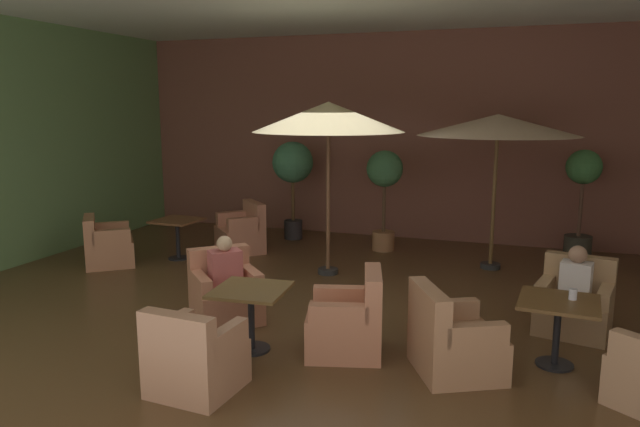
{
  "coord_description": "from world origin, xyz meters",
  "views": [
    {
      "loc": [
        2.72,
        -7.36,
        2.6
      ],
      "look_at": [
        0.0,
        0.41,
        1.08
      ],
      "focal_mm": 33.0,
      "sensor_mm": 36.0,
      "label": 1
    }
  ],
  "objects_px": {
    "patio_umbrella_center_beige": "(328,118)",
    "patron_by_window": "(225,266)",
    "cafe_table_front_right": "(251,302)",
    "armchair_mid_center_east": "(107,247)",
    "cafe_table_mid_center": "(177,228)",
    "potted_tree_mid_right": "(582,193)",
    "armchair_front_right_north": "(348,323)",
    "potted_tree_left_corner": "(384,181)",
    "armchair_front_left_north": "(452,342)",
    "armchair_front_left_south": "(574,306)",
    "patron_blue_shirt": "(576,276)",
    "armchair_mid_center_north": "(242,233)",
    "cafe_table_front_left": "(558,314)",
    "patio_umbrella_tall_red": "(498,126)",
    "armchair_front_right_east": "(225,295)",
    "iced_drink_cup": "(573,294)",
    "armchair_front_right_south": "(195,360)",
    "potted_tree_mid_left": "(293,168)"
  },
  "relations": [
    {
      "from": "cafe_table_front_left",
      "to": "armchair_front_left_north",
      "type": "height_order",
      "value": "armchair_front_left_north"
    },
    {
      "from": "armchair_front_right_east",
      "to": "iced_drink_cup",
      "type": "xyz_separation_m",
      "value": [
        3.92,
        -0.01,
        0.43
      ]
    },
    {
      "from": "patio_umbrella_center_beige",
      "to": "patron_by_window",
      "type": "distance_m",
      "value": 2.96
    },
    {
      "from": "cafe_table_front_left",
      "to": "cafe_table_front_right",
      "type": "bearing_deg",
      "value": -167.83
    },
    {
      "from": "cafe_table_front_left",
      "to": "potted_tree_left_corner",
      "type": "xyz_separation_m",
      "value": [
        -2.76,
        4.18,
        0.72
      ]
    },
    {
      "from": "cafe_table_front_right",
      "to": "armchair_mid_center_east",
      "type": "distance_m",
      "value": 4.43
    },
    {
      "from": "armchair_mid_center_north",
      "to": "iced_drink_cup",
      "type": "relative_size",
      "value": 9.77
    },
    {
      "from": "patio_umbrella_tall_red",
      "to": "iced_drink_cup",
      "type": "height_order",
      "value": "patio_umbrella_tall_red"
    },
    {
      "from": "armchair_front_right_east",
      "to": "armchair_front_right_south",
      "type": "relative_size",
      "value": 1.32
    },
    {
      "from": "cafe_table_front_right",
      "to": "armchair_front_right_east",
      "type": "relative_size",
      "value": 0.74
    },
    {
      "from": "armchair_mid_center_east",
      "to": "patio_umbrella_tall_red",
      "type": "distance_m",
      "value": 6.59
    },
    {
      "from": "patio_umbrella_tall_red",
      "to": "patio_umbrella_center_beige",
      "type": "distance_m",
      "value": 2.66
    },
    {
      "from": "armchair_mid_center_north",
      "to": "potted_tree_mid_right",
      "type": "relative_size",
      "value": 0.57
    },
    {
      "from": "cafe_table_front_left",
      "to": "potted_tree_mid_right",
      "type": "bearing_deg",
      "value": 83.43
    },
    {
      "from": "armchair_front_right_north",
      "to": "patron_blue_shirt",
      "type": "height_order",
      "value": "patron_blue_shirt"
    },
    {
      "from": "cafe_table_front_right",
      "to": "potted_tree_mid_left",
      "type": "height_order",
      "value": "potted_tree_mid_left"
    },
    {
      "from": "cafe_table_front_left",
      "to": "armchair_front_right_east",
      "type": "bearing_deg",
      "value": 178.71
    },
    {
      "from": "armchair_mid_center_east",
      "to": "patio_umbrella_center_beige",
      "type": "relative_size",
      "value": 0.41
    },
    {
      "from": "cafe_table_front_left",
      "to": "potted_tree_mid_left",
      "type": "bearing_deg",
      "value": 135.95
    },
    {
      "from": "armchair_front_left_north",
      "to": "armchair_front_right_south",
      "type": "relative_size",
      "value": 1.29
    },
    {
      "from": "cafe_table_front_left",
      "to": "armchair_front_left_south",
      "type": "xyz_separation_m",
      "value": [
        0.24,
        1.07,
        -0.24
      ]
    },
    {
      "from": "cafe_table_front_right",
      "to": "armchair_mid_center_east",
      "type": "bearing_deg",
      "value": 148.17
    },
    {
      "from": "armchair_front_right_east",
      "to": "patio_umbrella_tall_red",
      "type": "xyz_separation_m",
      "value": [
        2.96,
        3.47,
        1.98
      ]
    },
    {
      "from": "armchair_mid_center_east",
      "to": "potted_tree_left_corner",
      "type": "height_order",
      "value": "potted_tree_left_corner"
    },
    {
      "from": "patio_umbrella_tall_red",
      "to": "patron_by_window",
      "type": "height_order",
      "value": "patio_umbrella_tall_red"
    },
    {
      "from": "armchair_front_right_south",
      "to": "potted_tree_mid_left",
      "type": "xyz_separation_m",
      "value": [
        -1.51,
        6.2,
        1.09
      ]
    },
    {
      "from": "armchair_front_left_north",
      "to": "armchair_front_right_east",
      "type": "xyz_separation_m",
      "value": [
        -2.82,
        0.59,
        -0.0
      ]
    },
    {
      "from": "armchair_front_right_east",
      "to": "armchair_mid_center_north",
      "type": "xyz_separation_m",
      "value": [
        -1.35,
        3.13,
        0.02
      ]
    },
    {
      "from": "armchair_front_left_south",
      "to": "cafe_table_front_right",
      "type": "bearing_deg",
      "value": -152.41
    },
    {
      "from": "armchair_front_right_north",
      "to": "cafe_table_mid_center",
      "type": "xyz_separation_m",
      "value": [
        -3.87,
        2.79,
        0.22
      ]
    },
    {
      "from": "armchair_front_left_south",
      "to": "patio_umbrella_center_beige",
      "type": "xyz_separation_m",
      "value": [
        -3.46,
        1.33,
        2.11
      ]
    },
    {
      "from": "cafe_table_front_left",
      "to": "armchair_front_right_north",
      "type": "bearing_deg",
      "value": -169.38
    },
    {
      "from": "armchair_mid_center_north",
      "to": "patron_blue_shirt",
      "type": "bearing_deg",
      "value": -22.23
    },
    {
      "from": "armchair_front_right_east",
      "to": "armchair_mid_center_east",
      "type": "xyz_separation_m",
      "value": [
        -3.04,
        1.59,
        -0.0
      ]
    },
    {
      "from": "patio_umbrella_center_beige",
      "to": "cafe_table_mid_center",
      "type": "bearing_deg",
      "value": 179.88
    },
    {
      "from": "cafe_table_front_left",
      "to": "armchair_mid_center_east",
      "type": "bearing_deg",
      "value": 166.24
    },
    {
      "from": "cafe_table_mid_center",
      "to": "potted_tree_mid_right",
      "type": "relative_size",
      "value": 0.4
    },
    {
      "from": "armchair_front_left_south",
      "to": "potted_tree_mid_left",
      "type": "relative_size",
      "value": 0.48
    },
    {
      "from": "cafe_table_front_right",
      "to": "armchair_front_left_south",
      "type": "bearing_deg",
      "value": 27.59
    },
    {
      "from": "cafe_table_front_right",
      "to": "patron_blue_shirt",
      "type": "height_order",
      "value": "patron_blue_shirt"
    },
    {
      "from": "potted_tree_left_corner",
      "to": "cafe_table_front_left",
      "type": "bearing_deg",
      "value": -56.55
    },
    {
      "from": "armchair_front_left_south",
      "to": "iced_drink_cup",
      "type": "xyz_separation_m",
      "value": [
        -0.11,
        -0.99,
        0.44
      ]
    },
    {
      "from": "armchair_front_left_south",
      "to": "cafe_table_front_right",
      "type": "xyz_separation_m",
      "value": [
        -3.31,
        -1.73,
        0.23
      ]
    },
    {
      "from": "armchair_front_right_east",
      "to": "potted_tree_mid_right",
      "type": "distance_m",
      "value": 6.3
    },
    {
      "from": "armchair_front_left_north",
      "to": "armchair_front_left_south",
      "type": "relative_size",
      "value": 1.17
    },
    {
      "from": "armchair_front_right_north",
      "to": "armchair_mid_center_north",
      "type": "distance_m",
      "value": 4.73
    },
    {
      "from": "armchair_front_right_north",
      "to": "patio_umbrella_center_beige",
      "type": "relative_size",
      "value": 0.35
    },
    {
      "from": "armchair_mid_center_east",
      "to": "iced_drink_cup",
      "type": "bearing_deg",
      "value": -12.94
    },
    {
      "from": "armchair_front_right_north",
      "to": "potted_tree_left_corner",
      "type": "height_order",
      "value": "potted_tree_left_corner"
    },
    {
      "from": "armchair_front_left_south",
      "to": "armchair_mid_center_north",
      "type": "bearing_deg",
      "value": 158.23
    }
  ]
}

